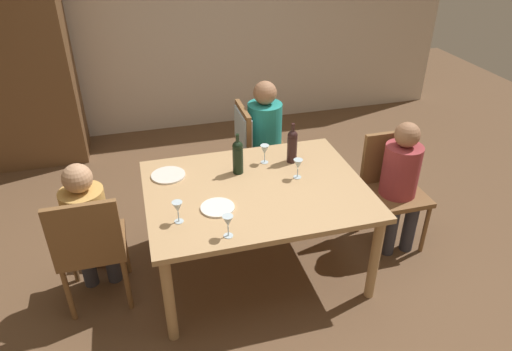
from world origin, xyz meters
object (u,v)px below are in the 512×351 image
wine_glass_centre (265,150)px  dinner_plate_guest_left (168,175)px  dining_table (256,196)px  wine_glass_far (178,208)px  chair_far_right (252,140)px  wine_glass_near_right (298,165)px  person_man_guest (88,222)px  wine_bottle_tall_green (238,156)px  person_man_bearded (267,132)px  wine_bottle_dark_red (292,145)px  chair_left_end (90,244)px  chair_right_end (392,182)px  wine_glass_near_left (228,222)px  handbag (102,252)px  armoire_cabinet (12,61)px  person_woman_host (401,178)px  dinner_plate_host (218,208)px

wine_glass_centre → dinner_plate_guest_left: bearing=-179.4°
dining_table → wine_glass_far: bearing=-156.0°
chair_far_right → wine_glass_near_right: (0.10, -0.92, 0.24)m
person_man_guest → wine_bottle_tall_green: size_ratio=3.44×
person_man_guest → wine_glass_centre: size_ratio=7.27×
person_man_bearded → wine_glass_centre: bearing=-18.5°
wine_bottle_dark_red → dinner_plate_guest_left: size_ratio=1.29×
person_man_guest → dinner_plate_guest_left: 0.66m
person_man_bearded → chair_left_end: bearing=-55.2°
wine_bottle_tall_green → wine_glass_far: 0.71m
chair_right_end → wine_glass_near_left: 1.60m
dinner_plate_guest_left → handbag: bearing=177.5°
dining_table → dinner_plate_guest_left: dinner_plate_guest_left is taller
wine_bottle_dark_red → wine_glass_near_left: size_ratio=2.17×
wine_bottle_dark_red → wine_glass_near_right: 0.24m
person_man_bearded → person_man_guest: size_ratio=1.05×
wine_glass_near_right → dinner_plate_guest_left: bearing=163.5°
armoire_cabinet → person_woman_host: bearing=-38.0°
armoire_cabinet → wine_glass_near_right: bearing=-46.1°
wine_glass_near_left → dinner_plate_host: size_ratio=0.66×
dining_table → wine_glass_near_left: bearing=-122.4°
person_man_guest → wine_glass_near_left: person_man_guest is taller
handbag → wine_bottle_dark_red: bearing=-2.1°
person_man_bearded → wine_bottle_dark_red: 0.72m
wine_glass_far → armoire_cabinet: bearing=116.5°
armoire_cabinet → wine_bottle_tall_green: armoire_cabinet is taller
wine_glass_near_right → person_man_guest: bearing=-178.9°
dinner_plate_guest_left → handbag: dinner_plate_guest_left is taller
wine_bottle_dark_red → wine_bottle_tall_green: bearing=-173.0°
chair_left_end → person_man_bearded: (1.53, 1.07, 0.13)m
dinner_plate_guest_left → wine_bottle_dark_red: bearing=-1.9°
chair_right_end → wine_glass_far: chair_right_end is taller
dining_table → wine_glass_near_left: (-0.31, -0.48, 0.18)m
person_man_bearded → handbag: size_ratio=4.08×
person_woman_host → person_man_bearded: bearing=-52.1°
person_woman_host → person_man_guest: bearing=-1.3°
handbag → armoire_cabinet: bearing=109.8°
chair_right_end → chair_left_end: 2.32m
wine_bottle_tall_green → wine_glass_near_right: bearing=-24.7°
person_man_bearded → wine_glass_centre: (-0.22, -0.65, 0.17)m
chair_right_end → wine_bottle_tall_green: size_ratio=2.92×
chair_left_end → chair_far_right: bearing=37.6°
person_woman_host → wine_glass_centre: person_woman_host is taller
wine_glass_near_right → dining_table: bearing=-170.7°
chair_left_end → person_woman_host: 2.32m
chair_left_end → wine_bottle_tall_green: 1.18m
dining_table → chair_right_end: size_ratio=1.69×
person_man_bearded → wine_bottle_tall_green: person_man_bearded is taller
wine_bottle_dark_red → wine_glass_near_left: wine_bottle_dark_red is taller
chair_far_right → person_man_bearded: person_man_bearded is taller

